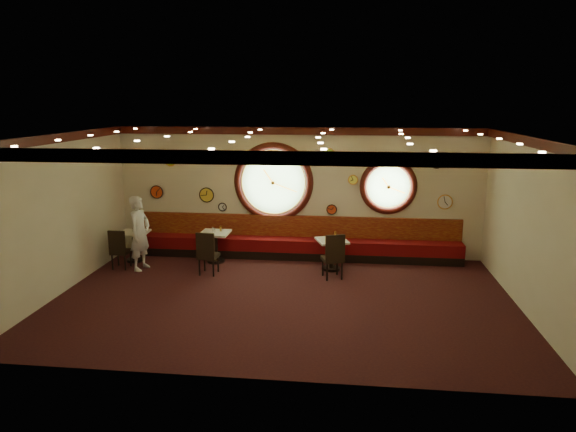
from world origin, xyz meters
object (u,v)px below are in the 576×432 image
at_px(condiment_c_bottle, 335,235).
at_px(condiment_c_pepper, 331,238).
at_px(condiment_a_bottle, 138,228).
at_px(waiter, 140,233).
at_px(table_c, 332,251).
at_px(condiment_c_salt, 331,237).
at_px(condiment_b_bottle, 221,228).
at_px(chair_a, 119,247).
at_px(condiment_a_salt, 133,230).
at_px(condiment_b_pepper, 214,230).
at_px(chair_c, 334,253).
at_px(table_a, 134,243).
at_px(table_b, 215,243).
at_px(condiment_b_salt, 213,229).
at_px(condiment_a_pepper, 135,230).
at_px(chair_b, 207,251).

bearing_deg(condiment_c_bottle, condiment_c_pepper, -119.72).
distance_m(condiment_a_bottle, waiter, 0.75).
bearing_deg(table_c, condiment_c_salt, 167.47).
distance_m(table_c, condiment_b_bottle, 2.74).
distance_m(chair_a, condiment_a_salt, 0.73).
bearing_deg(waiter, table_c, -72.93).
xyz_separation_m(condiment_c_pepper, waiter, (-4.36, -0.41, 0.09)).
height_order(condiment_a_bottle, condiment_c_bottle, condiment_a_bottle).
height_order(chair_a, condiment_b_pepper, chair_a).
xyz_separation_m(condiment_a_salt, condiment_c_bottle, (4.88, -0.07, 0.03)).
bearing_deg(chair_c, table_a, 152.15).
distance_m(chair_c, condiment_b_bottle, 2.94).
height_order(chair_c, condiment_c_salt, chair_c).
distance_m(table_b, condiment_b_pepper, 0.33).
bearing_deg(condiment_b_salt, condiment_a_pepper, -171.24).
height_order(table_c, condiment_b_pepper, condiment_b_pepper).
bearing_deg(condiment_b_pepper, condiment_b_salt, 124.35).
height_order(chair_a, chair_c, chair_c).
bearing_deg(waiter, chair_b, -87.03).
relative_size(table_c, condiment_a_bottle, 4.90).
bearing_deg(condiment_c_salt, chair_a, -173.92).
bearing_deg(table_c, waiter, -174.17).
bearing_deg(condiment_a_bottle, chair_a, -102.60).
xyz_separation_m(table_a, condiment_a_pepper, (0.07, -0.07, 0.33)).
distance_m(table_c, waiter, 4.42).
bearing_deg(condiment_a_salt, condiment_c_bottle, -0.80).
xyz_separation_m(table_a, condiment_c_salt, (4.74, -0.12, 0.31)).
bearing_deg(table_a, condiment_c_salt, -1.43).
bearing_deg(table_b, chair_c, -17.60).
distance_m(chair_a, condiment_c_salt, 4.88).
bearing_deg(condiment_a_salt, chair_b, -22.73).
bearing_deg(chair_a, waiter, 7.71).
bearing_deg(condiment_c_salt, table_c, -12.53).
xyz_separation_m(table_b, condiment_c_pepper, (2.79, -0.31, 0.30)).
bearing_deg(chair_c, condiment_c_bottle, 70.33).
xyz_separation_m(condiment_b_bottle, condiment_c_bottle, (2.76, -0.26, -0.01)).
relative_size(condiment_b_pepper, condiment_c_pepper, 1.16).
bearing_deg(chair_c, table_c, 76.58).
relative_size(chair_a, condiment_c_pepper, 6.04).
xyz_separation_m(chair_c, condiment_c_pepper, (-0.07, 0.60, 0.18)).
xyz_separation_m(table_c, condiment_b_pepper, (-2.81, 0.24, 0.35)).
bearing_deg(condiment_b_pepper, condiment_c_salt, -4.84).
relative_size(chair_b, condiment_c_salt, 6.04).
distance_m(condiment_b_pepper, condiment_a_bottle, 1.90).
bearing_deg(table_b, table_c, -5.54).
distance_m(table_a, condiment_a_salt, 0.32).
height_order(chair_a, condiment_a_salt, chair_a).
xyz_separation_m(condiment_a_salt, condiment_c_salt, (4.78, -0.17, -0.00)).
bearing_deg(table_b, chair_a, -159.30).
distance_m(condiment_a_pepper, condiment_b_bottle, 2.04).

